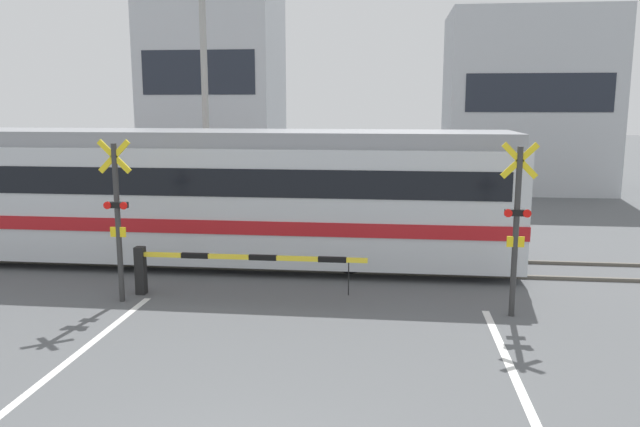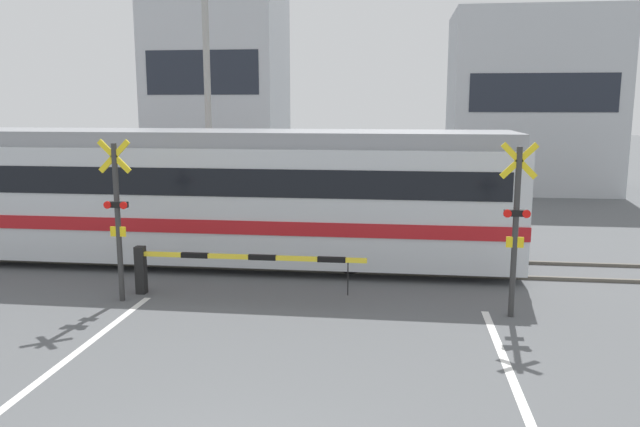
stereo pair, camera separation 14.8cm
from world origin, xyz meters
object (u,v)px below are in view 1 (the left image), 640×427
(commuter_train, at_px, (102,191))
(crossing_signal_right, at_px, (516,222))
(crossing_barrier_far, at_px, (414,219))
(crossing_signal_left, at_px, (117,214))
(crossing_barrier_near, at_px, (207,263))

(commuter_train, relative_size, crossing_signal_right, 6.31)
(crossing_barrier_far, distance_m, crossing_signal_left, 8.73)
(crossing_signal_left, height_order, crossing_signal_right, same)
(crossing_signal_right, bearing_deg, commuter_train, 160.78)
(commuter_train, distance_m, crossing_signal_right, 10.30)
(commuter_train, xyz_separation_m, crossing_barrier_near, (3.62, -2.87, -1.07))
(commuter_train, height_order, crossing_barrier_far, commuter_train)
(crossing_barrier_near, bearing_deg, commuter_train, 141.62)
(crossing_barrier_near, xyz_separation_m, crossing_barrier_far, (4.45, 5.62, 0.00))
(crossing_barrier_far, bearing_deg, crossing_barrier_near, -128.41)
(crossing_barrier_far, height_order, crossing_signal_right, crossing_signal_right)
(crossing_signal_right, bearing_deg, crossing_signal_left, 180.00)
(crossing_barrier_far, xyz_separation_m, crossing_signal_left, (-6.11, -6.14, 1.10))
(commuter_train, xyz_separation_m, crossing_signal_left, (1.97, -3.39, 0.04))
(crossing_barrier_near, xyz_separation_m, crossing_signal_right, (6.11, -0.52, 1.10))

